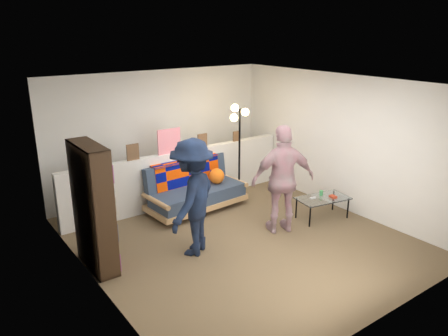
{
  "coord_description": "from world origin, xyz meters",
  "views": [
    {
      "loc": [
        -3.8,
        -4.85,
        3.15
      ],
      "look_at": [
        0.0,
        0.4,
        1.05
      ],
      "focal_mm": 35.0,
      "sensor_mm": 36.0,
      "label": 1
    }
  ],
  "objects_px": {
    "coffee_table": "(323,199)",
    "person_right": "(283,180)",
    "person_left": "(193,198)",
    "bookshelf": "(93,212)",
    "floor_lamp": "(238,132)",
    "futon_sofa": "(195,190)"
  },
  "relations": [
    {
      "from": "futon_sofa",
      "to": "floor_lamp",
      "type": "height_order",
      "value": "floor_lamp"
    },
    {
      "from": "futon_sofa",
      "to": "coffee_table",
      "type": "distance_m",
      "value": 2.25
    },
    {
      "from": "person_left",
      "to": "futon_sofa",
      "type": "bearing_deg",
      "value": -158.19
    },
    {
      "from": "bookshelf",
      "to": "floor_lamp",
      "type": "relative_size",
      "value": 0.97
    },
    {
      "from": "coffee_table",
      "to": "person_right",
      "type": "distance_m",
      "value": 1.05
    },
    {
      "from": "futon_sofa",
      "to": "bookshelf",
      "type": "xyz_separation_m",
      "value": [
        -2.17,
        -0.92,
        0.45
      ]
    },
    {
      "from": "bookshelf",
      "to": "futon_sofa",
      "type": "bearing_deg",
      "value": 23.02
    },
    {
      "from": "coffee_table",
      "to": "person_right",
      "type": "xyz_separation_m",
      "value": [
        -0.9,
        0.06,
        0.52
      ]
    },
    {
      "from": "bookshelf",
      "to": "person_left",
      "type": "xyz_separation_m",
      "value": [
        1.28,
        -0.43,
        0.04
      ]
    },
    {
      "from": "person_right",
      "to": "bookshelf",
      "type": "bearing_deg",
      "value": 8.62
    },
    {
      "from": "futon_sofa",
      "to": "person_left",
      "type": "relative_size",
      "value": 1.08
    },
    {
      "from": "bookshelf",
      "to": "floor_lamp",
      "type": "bearing_deg",
      "value": 16.9
    },
    {
      "from": "futon_sofa",
      "to": "person_left",
      "type": "distance_m",
      "value": 1.69
    },
    {
      "from": "person_left",
      "to": "bookshelf",
      "type": "bearing_deg",
      "value": -53.26
    },
    {
      "from": "floor_lamp",
      "to": "person_right",
      "type": "height_order",
      "value": "floor_lamp"
    },
    {
      "from": "person_right",
      "to": "coffee_table",
      "type": "bearing_deg",
      "value": -161.82
    },
    {
      "from": "futon_sofa",
      "to": "coffee_table",
      "type": "xyz_separation_m",
      "value": [
        1.54,
        -1.64,
        -0.01
      ]
    },
    {
      "from": "person_left",
      "to": "floor_lamp",
      "type": "bearing_deg",
      "value": -178.48
    },
    {
      "from": "futon_sofa",
      "to": "bookshelf",
      "type": "distance_m",
      "value": 2.4
    },
    {
      "from": "coffee_table",
      "to": "person_right",
      "type": "relative_size",
      "value": 0.55
    },
    {
      "from": "futon_sofa",
      "to": "floor_lamp",
      "type": "xyz_separation_m",
      "value": [
        1.0,
        0.04,
        0.91
      ]
    },
    {
      "from": "coffee_table",
      "to": "person_left",
      "type": "relative_size",
      "value": 0.56
    }
  ]
}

